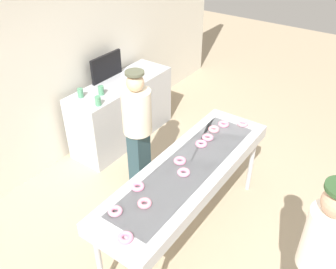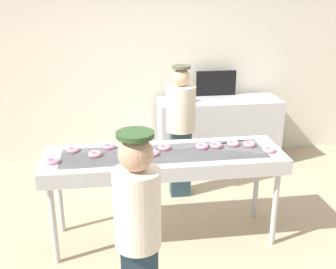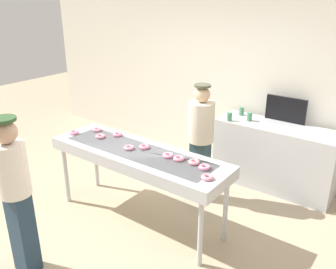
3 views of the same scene
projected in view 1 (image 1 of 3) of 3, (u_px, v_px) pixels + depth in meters
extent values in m
plane|color=tan|center=(186.00, 231.00, 4.10)|extent=(16.00, 16.00, 0.00)
cube|color=silver|center=(29.00, 50.00, 4.25)|extent=(8.00, 0.12, 3.30)
cube|color=#B7BABF|center=(188.00, 172.00, 3.61)|extent=(2.32, 0.70, 0.14)
cube|color=slate|center=(188.00, 170.00, 3.59)|extent=(1.97, 0.49, 0.08)
cylinder|color=#B7BABF|center=(251.00, 164.00, 4.46)|extent=(0.06, 0.06, 0.80)
cylinder|color=#B7BABF|center=(99.00, 262.00, 3.29)|extent=(0.06, 0.06, 0.80)
cylinder|color=#B7BABF|center=(213.00, 149.00, 4.72)|extent=(0.06, 0.06, 0.80)
torus|color=pink|center=(115.00, 211.00, 3.05)|extent=(0.17, 0.17, 0.04)
torus|color=pink|center=(208.00, 137.00, 3.96)|extent=(0.17, 0.17, 0.04)
torus|color=pink|center=(145.00, 203.00, 3.13)|extent=(0.16, 0.16, 0.04)
torus|color=pink|center=(243.00, 123.00, 4.19)|extent=(0.13, 0.13, 0.04)
torus|color=pink|center=(224.00, 124.00, 4.18)|extent=(0.17, 0.17, 0.04)
torus|color=pink|center=(125.00, 238.00, 2.82)|extent=(0.15, 0.15, 0.04)
torus|color=pink|center=(201.00, 144.00, 3.86)|extent=(0.15, 0.15, 0.04)
torus|color=pink|center=(184.00, 172.00, 3.47)|extent=(0.18, 0.18, 0.04)
torus|color=pink|center=(214.00, 129.00, 4.10)|extent=(0.14, 0.14, 0.04)
torus|color=pink|center=(138.00, 187.00, 3.30)|extent=(0.17, 0.17, 0.04)
torus|color=pink|center=(180.00, 161.00, 3.62)|extent=(0.18, 0.18, 0.04)
cube|color=#263F48|center=(139.00, 159.00, 4.51)|extent=(0.24, 0.18, 0.85)
cylinder|color=beige|center=(137.00, 112.00, 4.12)|extent=(0.34, 0.34, 0.53)
sphere|color=tan|center=(135.00, 83.00, 3.91)|extent=(0.20, 0.20, 0.20)
cylinder|color=#4B4E3B|center=(135.00, 73.00, 3.85)|extent=(0.21, 0.21, 0.03)
cylinder|color=silver|center=(324.00, 240.00, 2.56)|extent=(0.30, 0.30, 0.53)
cube|color=#B7BABF|center=(122.00, 111.00, 5.39)|extent=(1.71, 0.58, 0.95)
cylinder|color=#4C8C66|center=(98.00, 101.00, 4.55)|extent=(0.07, 0.07, 0.12)
cylinder|color=#4C8C66|center=(80.00, 93.00, 4.73)|extent=(0.07, 0.07, 0.12)
cylinder|color=#4C8C66|center=(101.00, 90.00, 4.79)|extent=(0.07, 0.07, 0.12)
cube|color=black|center=(107.00, 67.00, 5.14)|extent=(0.58, 0.04, 0.36)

